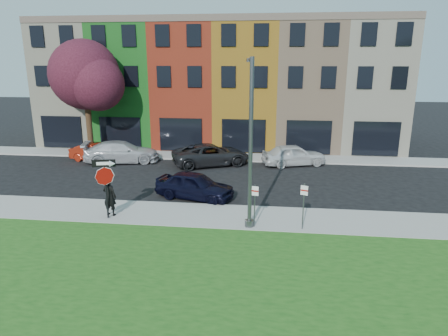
# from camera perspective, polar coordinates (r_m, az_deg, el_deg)

# --- Properties ---
(ground) EXTENTS (120.00, 120.00, 0.00)m
(ground) POSITION_cam_1_polar(r_m,az_deg,el_deg) (16.42, -1.35, -11.12)
(ground) COLOR black
(ground) RESTS_ON ground
(sidewalk_near) EXTENTS (40.00, 3.00, 0.12)m
(sidewalk_near) POSITION_cam_1_polar(r_m,az_deg,el_deg) (18.99, 5.98, -7.21)
(sidewalk_near) COLOR gray
(sidewalk_near) RESTS_ON ground
(sidewalk_far) EXTENTS (40.00, 2.40, 0.12)m
(sidewalk_far) POSITION_cam_1_polar(r_m,az_deg,el_deg) (30.86, -2.95, 1.71)
(sidewalk_far) COLOR gray
(sidewalk_far) RESTS_ON ground
(rowhouse_block) EXTENTS (30.00, 10.12, 10.00)m
(rowhouse_block) POSITION_cam_1_polar(r_m,az_deg,el_deg) (36.11, -0.58, 11.64)
(rowhouse_block) COLOR beige
(rowhouse_block) RESTS_ON ground
(stop_sign) EXTENTS (1.03, 0.29, 2.82)m
(stop_sign) POSITION_cam_1_polar(r_m,az_deg,el_deg) (18.94, -16.67, -1.20)
(stop_sign) COLOR black
(stop_sign) RESTS_ON sidewalk_near
(man) EXTENTS (0.86, 0.72, 1.86)m
(man) POSITION_cam_1_polar(r_m,az_deg,el_deg) (19.59, -16.02, -3.94)
(man) COLOR black
(man) RESTS_ON sidewalk_near
(sedan_near) EXTENTS (3.96, 5.18, 1.46)m
(sedan_near) POSITION_cam_1_polar(r_m,az_deg,el_deg) (21.55, -4.22, -2.50)
(sedan_near) COLOR black
(sedan_near) RESTS_ON ground
(parked_car_red) EXTENTS (2.84, 4.44, 1.29)m
(parked_car_red) POSITION_cam_1_polar(r_m,az_deg,el_deg) (30.89, -17.77, 2.13)
(parked_car_red) COLOR maroon
(parked_car_red) RESTS_ON ground
(parked_car_silver) EXTENTS (4.65, 6.35, 1.55)m
(parked_car_silver) POSITION_cam_1_polar(r_m,az_deg,el_deg) (29.97, -14.43, 2.24)
(parked_car_silver) COLOR #B6B6BB
(parked_car_silver) RESTS_ON ground
(parked_car_dark) EXTENTS (6.72, 7.41, 1.52)m
(parked_car_dark) POSITION_cam_1_polar(r_m,az_deg,el_deg) (28.28, -1.84, 1.93)
(parked_car_dark) COLOR black
(parked_car_dark) RESTS_ON ground
(parked_car_white) EXTENTS (4.47, 5.53, 1.52)m
(parked_car_white) POSITION_cam_1_polar(r_m,az_deg,el_deg) (28.63, 9.94, 1.86)
(parked_car_white) COLOR silver
(parked_car_white) RESTS_ON ground
(street_lamp) EXTENTS (0.59, 2.57, 7.29)m
(street_lamp) POSITION_cam_1_polar(r_m,az_deg,el_deg) (17.06, 3.79, 3.40)
(street_lamp) COLOR #4B4F51
(street_lamp) RESTS_ON sidewalk_near
(parking_sign_a) EXTENTS (0.32, 0.12, 1.94)m
(parking_sign_a) POSITION_cam_1_polar(r_m,az_deg,el_deg) (17.50, 4.41, -4.63)
(parking_sign_a) COLOR #4B4F51
(parking_sign_a) RESTS_ON sidewalk_near
(parking_sign_b) EXTENTS (0.30, 0.16, 2.07)m
(parking_sign_b) POSITION_cam_1_polar(r_m,az_deg,el_deg) (17.53, 11.32, -4.62)
(parking_sign_b) COLOR #4B4F51
(parking_sign_b) RESTS_ON sidewalk_near
(tree_purple) EXTENTS (6.15, 5.38, 8.63)m
(tree_purple) POSITION_cam_1_polar(r_m,az_deg,el_deg) (31.91, -19.06, 12.25)
(tree_purple) COLOR black
(tree_purple) RESTS_ON sidewalk_far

